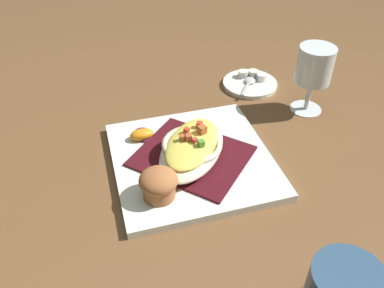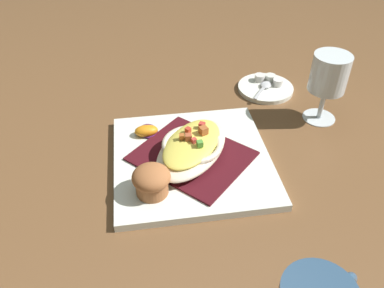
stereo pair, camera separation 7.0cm
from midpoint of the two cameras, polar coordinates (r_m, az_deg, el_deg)
name	(u,v)px [view 2 (the right image)]	position (r m, az deg, el deg)	size (l,w,h in m)	color
ground_plane	(192,163)	(0.73, 2.75, -2.83)	(2.60, 2.60, 0.00)	brown
square_plate	(192,160)	(0.73, 2.77, -2.40)	(0.28, 0.28, 0.01)	white
folded_napkin	(192,156)	(0.72, 2.79, -1.84)	(0.16, 0.19, 0.00)	#460F17
gratin_dish	(192,147)	(0.70, 2.85, -0.48)	(0.20, 0.20, 0.05)	#F0DFC3
muffin	(151,180)	(0.64, -2.72, -5.38)	(0.06, 0.06, 0.05)	#AA6539
orange_garnish	(147,131)	(0.77, -3.92, 1.81)	(0.05, 0.05, 0.02)	#511D54
stemmed_glass	(329,77)	(0.84, 21.37, 8.90)	(0.07, 0.07, 0.15)	white
creamer_saucer	(265,88)	(0.95, 12.62, 7.75)	(0.13, 0.13, 0.01)	white
spoon	(265,86)	(0.95, 12.61, 8.11)	(0.07, 0.07, 0.01)	silver
creamer_cup_0	(278,82)	(0.96, 14.35, 8.52)	(0.02, 0.02, 0.02)	white
creamer_cup_1	(270,78)	(0.97, 13.27, 9.17)	(0.02, 0.02, 0.02)	silver
creamer_cup_2	(260,78)	(0.97, 11.79, 9.25)	(0.02, 0.02, 0.02)	silver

